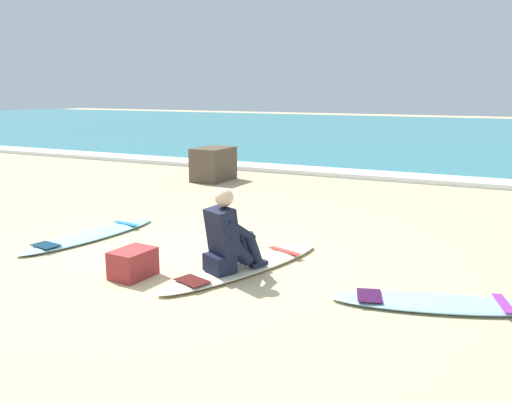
{
  "coord_description": "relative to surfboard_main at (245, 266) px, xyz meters",
  "views": [
    {
      "loc": [
        3.59,
        -5.27,
        2.09
      ],
      "look_at": [
        0.44,
        1.25,
        0.55
      ],
      "focal_mm": 37.27,
      "sensor_mm": 36.0,
      "label": 1
    }
  ],
  "objects": [
    {
      "name": "ground_plane",
      "position": [
        -0.88,
        -0.05,
        -0.04
      ],
      "size": [
        80.0,
        80.0,
        0.0
      ],
      "primitive_type": "plane",
      "color": "#CCB584"
    },
    {
      "name": "sea",
      "position": [
        -0.88,
        20.98,
        0.01
      ],
      "size": [
        80.0,
        28.0,
        0.1
      ],
      "primitive_type": "cube",
      "color": "teal",
      "rests_on": "ground"
    },
    {
      "name": "breaking_foam",
      "position": [
        -0.88,
        7.28,
        0.02
      ],
      "size": [
        80.0,
        0.9,
        0.11
      ],
      "primitive_type": "cube",
      "color": "white",
      "rests_on": "ground"
    },
    {
      "name": "surfboard_main",
      "position": [
        0.0,
        0.0,
        0.0
      ],
      "size": [
        1.29,
        2.54,
        0.08
      ],
      "color": "#EFE5C6",
      "rests_on": "ground"
    },
    {
      "name": "surfer_seated",
      "position": [
        -0.07,
        -0.27,
        0.4
      ],
      "size": [
        0.6,
        0.77,
        0.95
      ],
      "color": "black",
      "rests_on": "surfboard_main"
    },
    {
      "name": "surfboard_spare_near",
      "position": [
        -2.61,
        0.26,
        0.0
      ],
      "size": [
        0.84,
        2.37,
        0.08
      ],
      "color": "#9ED1E5",
      "rests_on": "ground"
    },
    {
      "name": "surfboard_spare_far",
      "position": [
        2.21,
        -0.14,
        0.0
      ],
      "size": [
        2.17,
        1.11,
        0.08
      ],
      "color": "#9ED1E5",
      "rests_on": "ground"
    },
    {
      "name": "shoreline_rock",
      "position": [
        -3.48,
        5.22,
        0.35
      ],
      "size": [
        0.73,
        1.02,
        0.77
      ],
      "primitive_type": "cube",
      "rotation": [
        0.0,
        0.0,
        3.11
      ],
      "color": "brown",
      "rests_on": "ground"
    },
    {
      "name": "beach_bag",
      "position": [
        -1.02,
        -0.78,
        0.12
      ],
      "size": [
        0.4,
        0.51,
        0.32
      ],
      "primitive_type": "cube",
      "rotation": [
        0.0,
        0.0,
        -0.08
      ],
      "color": "maroon",
      "rests_on": "ground"
    }
  ]
}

